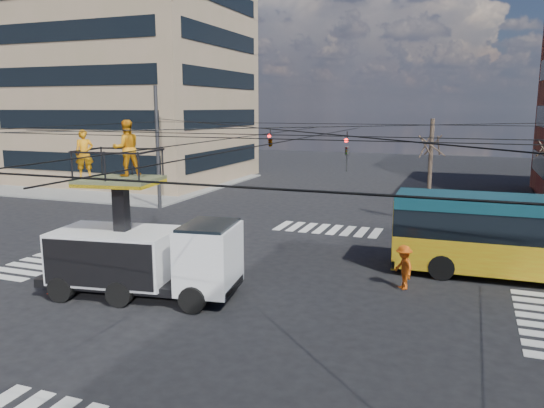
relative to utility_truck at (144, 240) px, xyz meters
The scene contains 10 objects.
ground 4.67m from the utility_truck, 34.78° to the left, with size 120.00×120.00×0.00m, color black.
sidewalk_nw 29.31m from the utility_truck, 126.87° to the left, with size 18.00×18.00×0.12m, color slate.
crosswalks 4.66m from the utility_truck, 34.78° to the left, with size 22.40×22.40×0.02m, color silver, non-canonical shape.
building_tower 34.74m from the utility_truck, 125.08° to the left, with size 18.06×16.06×30.00m.
overhead_network 4.94m from the utility_truck, 39.65° to the left, with size 24.24×24.24×8.00m.
tree_a 18.19m from the utility_truck, 62.00° to the left, with size 2.00×2.00×6.00m.
utility_truck is the anchor object (origin of this frame).
traffic_cone 3.77m from the utility_truck, 163.52° to the right, with size 0.36×0.36×0.72m, color #FE280A.
worker_ground 3.17m from the utility_truck, 140.79° to the left, with size 1.08×0.45×1.85m, color orange.
flagger 9.46m from the utility_truck, 24.95° to the left, with size 1.07×0.61×1.66m, color #E3540E.
Camera 1 is at (7.10, -17.71, 6.64)m, focal length 35.00 mm.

